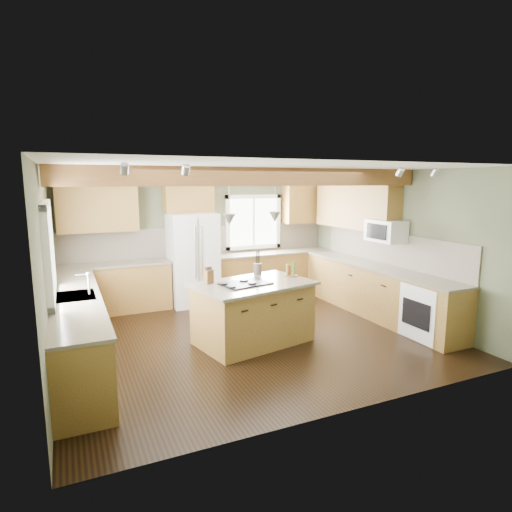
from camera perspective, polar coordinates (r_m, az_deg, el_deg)
name	(u,v)px	position (r m, az deg, el deg)	size (l,w,h in m)	color
floor	(250,336)	(6.87, -0.79, -10.57)	(5.60, 5.60, 0.00)	black
ceiling	(250,168)	(6.44, -0.84, 11.65)	(5.60, 5.60, 0.00)	silver
wall_back	(201,236)	(8.86, -7.28, 2.65)	(5.60, 5.60, 0.00)	#474D36
wall_left	(47,270)	(6.01, -26.10, -1.68)	(5.00, 5.00, 0.00)	#474D36
wall_right	(393,244)	(8.06, 17.78, 1.55)	(5.00, 5.00, 0.00)	#474D36
ceiling_beam	(257,177)	(6.21, 0.13, 10.52)	(5.55, 0.26, 0.26)	brown
soffit_trim	(202,175)	(8.70, -7.26, 10.71)	(5.55, 0.20, 0.10)	brown
backsplash_back	(202,241)	(8.86, -7.24, 2.06)	(5.58, 0.03, 0.58)	brown
backsplash_right	(390,249)	(8.10, 17.43, 0.96)	(0.03, 3.70, 0.58)	brown
base_cab_back_left	(115,289)	(8.38, -18.35, -4.18)	(2.02, 0.60, 0.88)	brown
counter_back_left	(113,265)	(8.28, -18.52, -1.09)	(2.06, 0.64, 0.04)	#494336
base_cab_back_right	(273,273)	(9.27, 2.22, -2.35)	(2.62, 0.60, 0.88)	brown
counter_back_right	(273,253)	(9.19, 2.24, 0.46)	(2.66, 0.64, 0.04)	#494336
base_cab_left	(77,330)	(6.27, -22.72, -9.13)	(0.60, 3.70, 0.88)	brown
counter_left	(75,297)	(6.14, -23.01, -5.06)	(0.64, 3.74, 0.04)	#494336
base_cab_right	(375,291)	(8.06, 15.63, -4.58)	(0.60, 3.70, 0.88)	brown
counter_right	(377,267)	(7.96, 15.78, -1.37)	(0.64, 3.74, 0.04)	#494336
upper_cab_back_left	(97,207)	(8.27, -20.39, 6.13)	(1.40, 0.35, 0.90)	brown
upper_cab_over_fridge	(188,195)	(8.54, -9.00, 8.07)	(0.96, 0.35, 0.70)	brown
upper_cab_right	(355,205)	(8.57, 13.09, 6.60)	(0.35, 2.20, 0.90)	brown
upper_cab_back_corner	(303,202)	(9.57, 6.32, 7.11)	(0.90, 0.35, 0.90)	brown
window_left	(47,250)	(6.02, -26.08, 0.75)	(0.04, 1.60, 1.05)	white
window_back	(253,222)	(9.21, -0.41, 4.57)	(1.10, 0.04, 1.00)	white
sink	(75,297)	(6.14, -23.01, -5.01)	(0.50, 0.65, 0.03)	#262628
faucet	(89,285)	(6.11, -21.41, -3.57)	(0.02, 0.02, 0.28)	#B2B2B7
dishwasher	(83,369)	(5.06, -22.10, -13.80)	(0.60, 0.60, 0.84)	white
oven	(431,312)	(7.15, 22.28, -6.88)	(0.60, 0.72, 0.84)	white
microwave	(386,231)	(7.84, 16.92, 3.22)	(0.40, 0.70, 0.38)	white
pendant_left	(229,220)	(5.98, -3.56, 4.87)	(0.18, 0.18, 0.16)	#B2B2B7
pendant_right	(275,217)	(6.44, 2.52, 5.23)	(0.18, 0.18, 0.16)	#B2B2B7
refrigerator	(193,259)	(8.47, -8.40, -0.44)	(0.90, 0.74, 1.80)	white
island	(253,314)	(6.48, -0.39, -7.73)	(1.61, 0.99, 0.88)	brown
island_top	(253,284)	(6.36, -0.40, -3.77)	(1.72, 1.09, 0.04)	#494336
cooktop	(246,283)	(6.28, -1.40, -3.67)	(0.70, 0.47, 0.02)	black
knife_block	(209,277)	(6.33, -6.33, -2.75)	(0.12, 0.09, 0.20)	brown
utensil_crock	(258,269)	(6.92, 0.22, -1.72)	(0.13, 0.13, 0.18)	#403933
bottle_tray	(291,269)	(6.81, 4.67, -1.79)	(0.23, 0.23, 0.22)	brown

